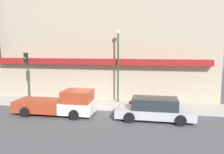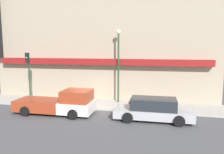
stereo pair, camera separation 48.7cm
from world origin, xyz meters
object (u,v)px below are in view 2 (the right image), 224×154
at_px(parked_car, 153,110).
at_px(traffic_light, 28,69).
at_px(fire_hydrant, 130,105).
at_px(street_lamp, 118,58).
at_px(pickup_truck, 60,103).

bearing_deg(parked_car, traffic_light, 170.14).
xyz_separation_m(parked_car, traffic_light, (-10.07, 2.16, 2.21)).
bearing_deg(fire_hydrant, street_lamp, 124.29).
height_order(parked_car, street_lamp, street_lamp).
xyz_separation_m(parked_car, street_lamp, (-2.90, 3.56, 3.09)).
distance_m(pickup_truck, traffic_light, 4.80).
relative_size(parked_car, traffic_light, 1.21).
distance_m(fire_hydrant, traffic_light, 8.72).
bearing_deg(street_lamp, fire_hydrant, -55.71).
height_order(pickup_truck, street_lamp, street_lamp).
bearing_deg(traffic_light, fire_hydrant, -2.33).
bearing_deg(street_lamp, traffic_light, -168.92).
relative_size(fire_hydrant, traffic_light, 0.15).
distance_m(pickup_truck, street_lamp, 5.81).
height_order(pickup_truck, traffic_light, traffic_light).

